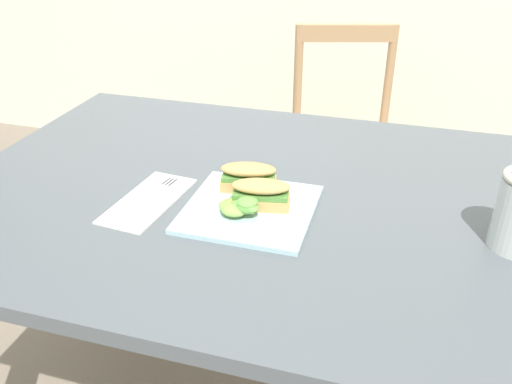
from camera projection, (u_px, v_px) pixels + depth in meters
name	position (u px, v px, depth m)	size (l,w,h in m)	color
dining_table	(245.00, 237.00, 1.19)	(1.23, 0.91, 0.74)	#51565B
chair_wooden_far	(344.00, 148.00, 2.00)	(0.49, 0.49, 0.87)	tan
plate_lunch	(250.00, 208.00, 1.04)	(0.24, 0.24, 0.01)	silver
sandwich_half_front	(261.00, 193.00, 1.03)	(0.12, 0.08, 0.06)	tan
sandwich_half_back	(248.00, 176.00, 1.09)	(0.12, 0.08, 0.06)	tan
salad_mixed_greens	(242.00, 204.00, 1.02)	(0.09, 0.11, 0.04)	#4C2338
napkin_folded	(148.00, 200.00, 1.08)	(0.10, 0.22, 0.00)	silver
fork_on_napkin	(153.00, 195.00, 1.09)	(0.05, 0.19, 0.00)	silver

